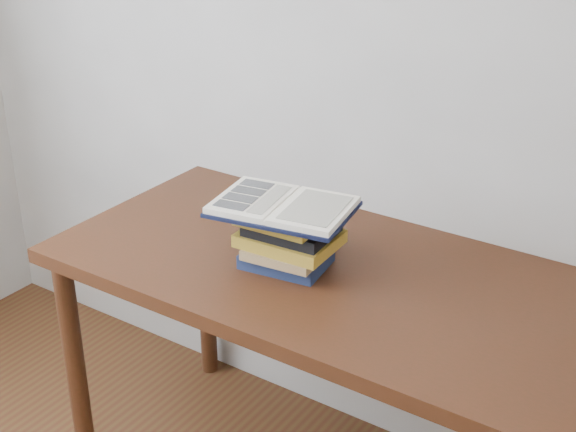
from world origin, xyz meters
The scene contains 3 objects.
desk centered at (0.01, 1.38, 0.70)m, with size 1.49×0.74×0.80m.
book_stack centered at (-0.08, 1.33, 0.88)m, with size 0.25×0.20×0.16m.
open_book centered at (-0.09, 1.32, 0.97)m, with size 0.39×0.30×0.03m.
Camera 1 is at (0.96, -0.23, 1.83)m, focal length 50.00 mm.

